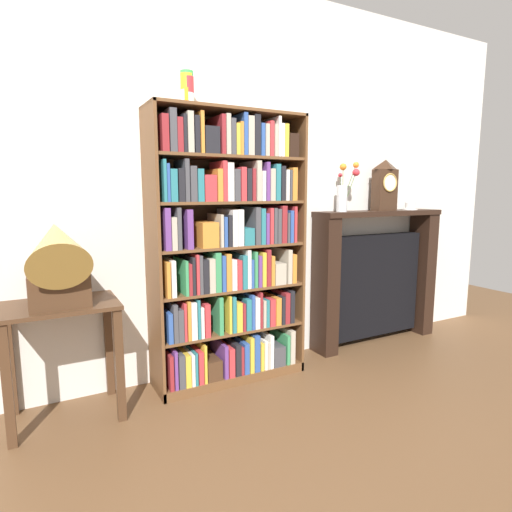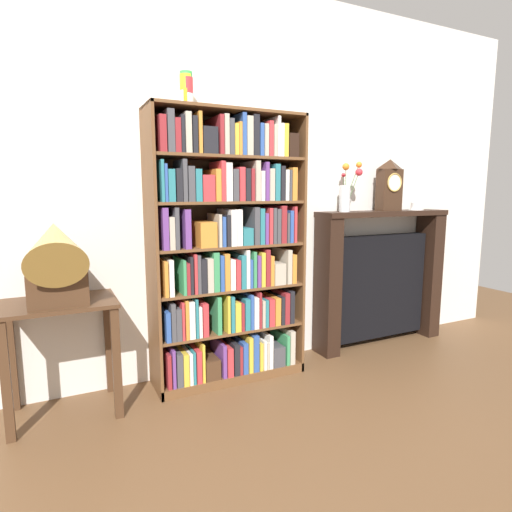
# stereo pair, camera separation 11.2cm
# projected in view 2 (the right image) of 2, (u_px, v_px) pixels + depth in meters

# --- Properties ---
(ground_plane) EXTENTS (8.10, 6.40, 0.02)m
(ground_plane) POSITION_uv_depth(u_px,v_px,m) (233.00, 382.00, 2.80)
(ground_plane) COLOR brown
(wall_back) EXTENTS (5.10, 0.08, 2.60)m
(wall_back) POSITION_uv_depth(u_px,v_px,m) (239.00, 183.00, 2.92)
(wall_back) COLOR silver
(wall_back) RESTS_ON ground
(bookshelf) EXTENTS (1.00, 0.33, 1.74)m
(bookshelf) POSITION_uv_depth(u_px,v_px,m) (228.00, 253.00, 2.72)
(bookshelf) COLOR brown
(bookshelf) RESTS_ON ground
(cup_stack) EXTENTS (0.08, 0.08, 0.21)m
(cup_stack) POSITION_uv_depth(u_px,v_px,m) (186.00, 90.00, 2.51)
(cup_stack) COLOR white
(cup_stack) RESTS_ON bookshelf
(side_table_left) EXTENTS (0.59, 0.41, 0.65)m
(side_table_left) POSITION_uv_depth(u_px,v_px,m) (61.00, 331.00, 2.31)
(side_table_left) COLOR #472D1C
(side_table_left) RESTS_ON ground
(gramophone) EXTENTS (0.30, 0.53, 0.55)m
(gramophone) POSITION_uv_depth(u_px,v_px,m) (56.00, 260.00, 2.17)
(gramophone) COLOR #472D1C
(gramophone) RESTS_ON side_table_left
(fireplace_mantel) EXTENTS (1.18, 0.23, 1.09)m
(fireplace_mantel) POSITION_uv_depth(u_px,v_px,m) (379.00, 279.00, 3.43)
(fireplace_mantel) COLOR black
(fireplace_mantel) RESTS_ON ground
(mantel_clock) EXTENTS (0.19, 0.11, 0.40)m
(mantel_clock) POSITION_uv_depth(u_px,v_px,m) (390.00, 185.00, 3.31)
(mantel_clock) COLOR #382316
(mantel_clock) RESTS_ON fireplace_mantel
(flower_vase) EXTENTS (0.14, 0.19, 0.37)m
(flower_vase) POSITION_uv_depth(u_px,v_px,m) (347.00, 191.00, 3.13)
(flower_vase) COLOR silver
(flower_vase) RESTS_ON fireplace_mantel
(teacup_with_saucer) EXTENTS (0.13, 0.13, 0.06)m
(teacup_with_saucer) POSITION_uv_depth(u_px,v_px,m) (416.00, 207.00, 3.47)
(teacup_with_saucer) COLOR white
(teacup_with_saucer) RESTS_ON fireplace_mantel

